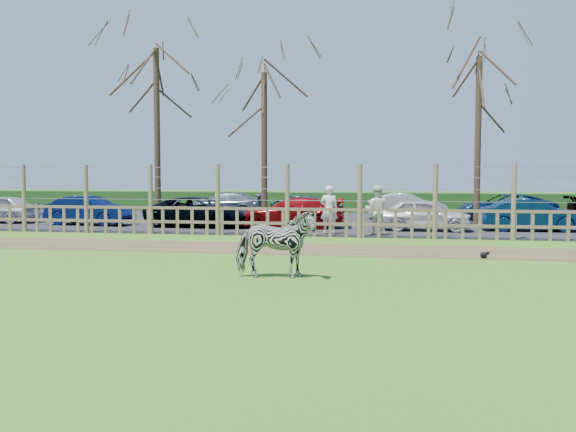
% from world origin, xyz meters
% --- Properties ---
extents(ground, '(120.00, 120.00, 0.00)m').
position_xyz_m(ground, '(0.00, 0.00, 0.00)').
color(ground, '#5A9233').
rests_on(ground, ground).
extents(dirt_strip, '(34.00, 2.80, 0.01)m').
position_xyz_m(dirt_strip, '(0.00, 4.50, 0.01)').
color(dirt_strip, brown).
rests_on(dirt_strip, ground).
extents(asphalt, '(44.00, 13.00, 0.04)m').
position_xyz_m(asphalt, '(0.00, 14.50, 0.02)').
color(asphalt, '#232326').
rests_on(asphalt, ground).
extents(hedge, '(46.00, 2.00, 1.10)m').
position_xyz_m(hedge, '(0.00, 21.50, 0.55)').
color(hedge, '#1E4716').
rests_on(hedge, ground).
extents(fence, '(30.16, 0.16, 2.50)m').
position_xyz_m(fence, '(0.00, 8.00, 0.80)').
color(fence, brown).
rests_on(fence, ground).
extents(tree_left, '(4.80, 4.80, 7.88)m').
position_xyz_m(tree_left, '(-6.50, 12.50, 5.62)').
color(tree_left, '#3D2B1E').
rests_on(tree_left, ground).
extents(tree_mid, '(4.80, 4.80, 6.83)m').
position_xyz_m(tree_mid, '(-2.00, 13.50, 4.87)').
color(tree_mid, '#3D2B1E').
rests_on(tree_mid, ground).
extents(tree_right, '(4.80, 4.80, 7.35)m').
position_xyz_m(tree_right, '(7.00, 14.00, 5.24)').
color(tree_right, '#3D2B1E').
rests_on(tree_right, ground).
extents(zebra, '(1.82, 1.02, 1.46)m').
position_xyz_m(zebra, '(1.29, -0.65, 0.73)').
color(zebra, gray).
rests_on(zebra, ground).
extents(visitor_a, '(0.66, 0.46, 1.72)m').
position_xyz_m(visitor_a, '(1.37, 8.71, 0.90)').
color(visitor_a, silver).
rests_on(visitor_a, asphalt).
extents(visitor_b, '(0.91, 0.75, 1.72)m').
position_xyz_m(visitor_b, '(3.05, 8.74, 0.90)').
color(visitor_b, white).
rests_on(visitor_b, asphalt).
extents(crow, '(0.24, 0.18, 0.19)m').
position_xyz_m(crow, '(6.02, 3.28, 0.10)').
color(crow, black).
rests_on(crow, ground).
extents(car_1, '(3.75, 1.62, 1.20)m').
position_xyz_m(car_1, '(-8.85, 10.83, 0.64)').
color(car_1, '#08154E').
rests_on(car_1, asphalt).
extents(car_2, '(4.46, 2.32, 1.20)m').
position_xyz_m(car_2, '(-4.06, 10.74, 0.64)').
color(car_2, black).
rests_on(car_2, asphalt).
extents(car_3, '(4.27, 2.06, 1.20)m').
position_xyz_m(car_3, '(-0.36, 10.95, 0.64)').
color(car_3, maroon).
rests_on(car_3, asphalt).
extents(car_4, '(3.56, 1.50, 1.20)m').
position_xyz_m(car_4, '(4.72, 10.61, 0.64)').
color(car_4, silver).
rests_on(car_4, asphalt).
extents(car_5, '(3.68, 1.38, 1.20)m').
position_xyz_m(car_5, '(8.68, 11.18, 0.64)').
color(car_5, '#092546').
rests_on(car_5, asphalt).
extents(car_9, '(4.22, 1.91, 1.20)m').
position_xyz_m(car_9, '(-4.69, 16.23, 0.64)').
color(car_9, '#4C5566').
rests_on(car_9, asphalt).
extents(car_10, '(3.62, 1.68, 1.20)m').
position_xyz_m(car_10, '(-0.47, 16.08, 0.64)').
color(car_10, '#0E4330').
rests_on(car_10, asphalt).
extents(car_11, '(3.76, 1.67, 1.20)m').
position_xyz_m(car_11, '(4.15, 16.37, 0.64)').
color(car_11, silver).
rests_on(car_11, asphalt).
extents(car_12, '(4.54, 2.52, 1.20)m').
position_xyz_m(car_12, '(8.51, 16.34, 0.64)').
color(car_12, '#071D3D').
rests_on(car_12, asphalt).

